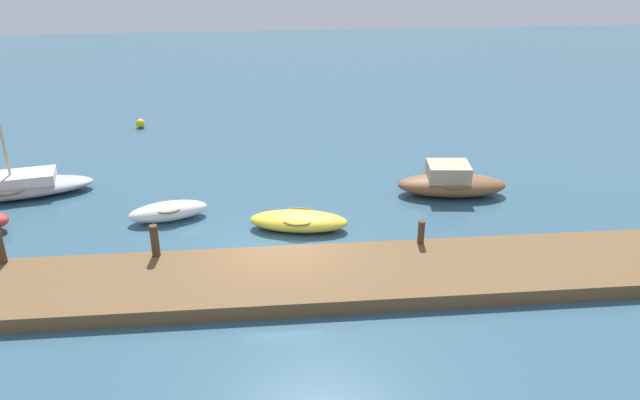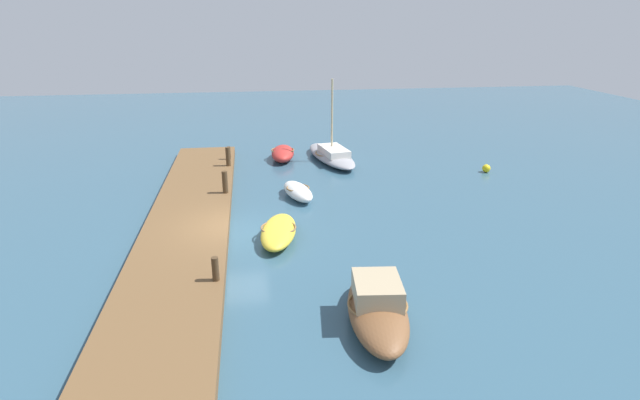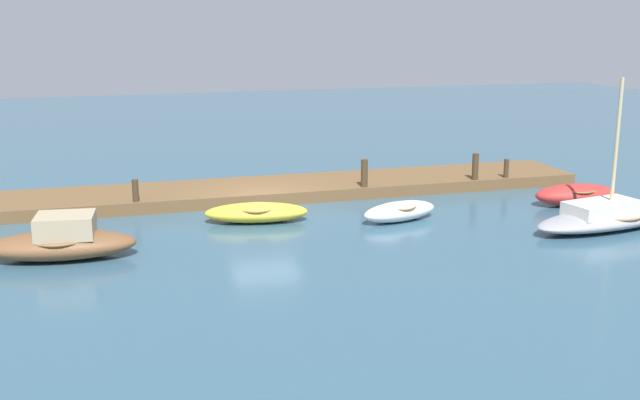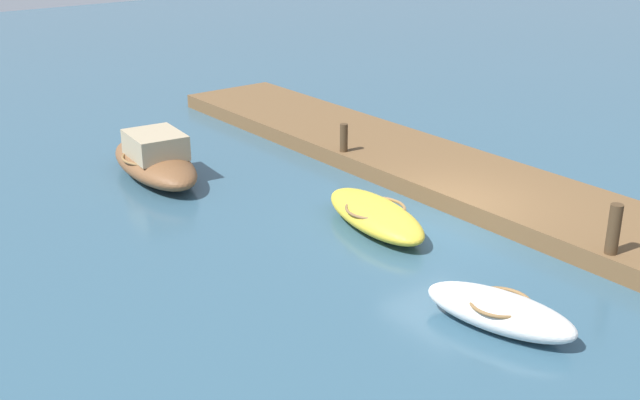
% 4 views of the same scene
% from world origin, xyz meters
% --- Properties ---
extents(ground_plane, '(84.00, 84.00, 0.00)m').
position_xyz_m(ground_plane, '(0.00, 0.00, 0.00)').
color(ground_plane, '#33566B').
extents(dock_platform, '(26.20, 3.38, 0.45)m').
position_xyz_m(dock_platform, '(0.00, -1.93, 0.23)').
color(dock_platform, brown).
rests_on(dock_platform, ground_plane).
extents(rowboat_yellow, '(3.69, 1.94, 0.65)m').
position_xyz_m(rowboat_yellow, '(0.67, 1.73, 0.33)').
color(rowboat_yellow, gold).
rests_on(rowboat_yellow, ground_plane).
extents(dinghy_white, '(3.02, 1.74, 0.66)m').
position_xyz_m(dinghy_white, '(-4.06, 2.97, 0.34)').
color(dinghy_white, white).
rests_on(dinghy_white, ground_plane).
extents(motorboat_brown, '(4.44, 2.10, 1.31)m').
position_xyz_m(motorboat_brown, '(6.90, 4.16, 0.52)').
color(motorboat_brown, brown).
rests_on(motorboat_brown, ground_plane).
extents(rowboat_red, '(3.29, 1.69, 0.80)m').
position_xyz_m(rowboat_red, '(-11.15, 2.73, 0.41)').
color(rowboat_red, '#B72D28').
rests_on(rowboat_red, ground_plane).
extents(sailboat_grey, '(6.50, 3.02, 4.94)m').
position_xyz_m(sailboat_grey, '(-10.47, 5.67, 0.39)').
color(sailboat_grey, '#939399').
rests_on(sailboat_grey, ground_plane).
extents(mooring_post_west, '(0.20, 0.20, 0.75)m').
position_xyz_m(mooring_post_west, '(-10.05, -0.49, 0.83)').
color(mooring_post_west, '#47331E').
rests_on(mooring_post_west, dock_platform).
extents(mooring_post_mid_west, '(0.25, 0.25, 1.06)m').
position_xyz_m(mooring_post_mid_west, '(-8.66, -0.49, 0.98)').
color(mooring_post_mid_west, '#47331E').
rests_on(mooring_post_mid_west, dock_platform).
extents(mooring_post_mid_east, '(0.26, 0.26, 1.06)m').
position_xyz_m(mooring_post_mid_east, '(-3.99, -0.49, 0.98)').
color(mooring_post_mid_east, '#47331E').
rests_on(mooring_post_mid_east, dock_platform).
extents(mooring_post_east, '(0.22, 0.22, 0.80)m').
position_xyz_m(mooring_post_east, '(4.53, -0.49, 0.85)').
color(mooring_post_east, '#47331E').
rests_on(mooring_post_east, dock_platform).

